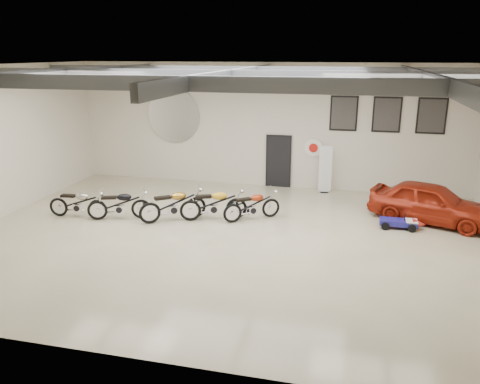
% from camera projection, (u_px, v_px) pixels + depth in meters
% --- Properties ---
extents(floor, '(16.00, 12.00, 0.01)m').
position_uv_depth(floor, '(231.00, 238.00, 14.05)').
color(floor, '#C4B896').
rests_on(floor, ground).
extents(ceiling, '(16.00, 12.00, 0.01)m').
position_uv_depth(ceiling, '(230.00, 66.00, 12.62)').
color(ceiling, slate).
rests_on(ceiling, back_wall).
extents(back_wall, '(16.00, 0.02, 5.00)m').
position_uv_depth(back_wall, '(267.00, 126.00, 18.93)').
color(back_wall, beige).
rests_on(back_wall, floor).
extents(ceiling_beams, '(15.80, 11.80, 0.32)m').
position_uv_depth(ceiling_beams, '(230.00, 76.00, 12.70)').
color(ceiling_beams, '#5C5E64').
rests_on(ceiling_beams, ceiling).
extents(door, '(0.92, 0.08, 2.10)m').
position_uv_depth(door, '(278.00, 162.00, 19.19)').
color(door, black).
rests_on(door, back_wall).
extents(logo_plaque, '(2.30, 0.06, 1.16)m').
position_uv_depth(logo_plaque, '(174.00, 116.00, 19.68)').
color(logo_plaque, silver).
rests_on(logo_plaque, back_wall).
extents(poster_left, '(1.05, 0.08, 1.35)m').
position_uv_depth(poster_left, '(344.00, 113.00, 18.06)').
color(poster_left, black).
rests_on(poster_left, back_wall).
extents(poster_mid, '(1.05, 0.08, 1.35)m').
position_uv_depth(poster_mid, '(387.00, 115.00, 17.71)').
color(poster_mid, black).
rests_on(poster_mid, back_wall).
extents(poster_right, '(1.05, 0.08, 1.35)m').
position_uv_depth(poster_right, '(432.00, 116.00, 17.36)').
color(poster_right, black).
rests_on(poster_right, back_wall).
extents(oil_sign, '(0.72, 0.10, 0.72)m').
position_uv_depth(oil_sign, '(313.00, 148.00, 18.70)').
color(oil_sign, white).
rests_on(oil_sign, back_wall).
extents(banner_stand, '(0.54, 0.31, 1.88)m').
position_uv_depth(banner_stand, '(325.00, 170.00, 18.38)').
color(banner_stand, white).
rests_on(banner_stand, floor).
extents(motorcycle_silver, '(2.05, 0.78, 1.04)m').
position_uv_depth(motorcycle_silver, '(78.00, 203.00, 15.70)').
color(motorcycle_silver, silver).
rests_on(motorcycle_silver, floor).
extents(motorcycle_black, '(2.14, 1.28, 1.06)m').
position_uv_depth(motorcycle_black, '(119.00, 204.00, 15.52)').
color(motorcycle_black, silver).
rests_on(motorcycle_black, floor).
extents(motorcycle_gold, '(2.19, 1.86, 1.15)m').
position_uv_depth(motorcycle_gold, '(173.00, 204.00, 15.38)').
color(motorcycle_gold, silver).
rests_on(motorcycle_gold, floor).
extents(motorcycle_yellow, '(2.28, 1.45, 1.14)m').
position_uv_depth(motorcycle_yellow, '(213.00, 203.00, 15.46)').
color(motorcycle_yellow, silver).
rests_on(motorcycle_yellow, floor).
extents(motorcycle_red, '(1.97, 1.69, 1.04)m').
position_uv_depth(motorcycle_red, '(252.00, 205.00, 15.46)').
color(motorcycle_red, silver).
rests_on(motorcycle_red, floor).
extents(go_kart, '(1.43, 0.67, 0.51)m').
position_uv_depth(go_kart, '(403.00, 221.00, 14.76)').
color(go_kart, navy).
rests_on(go_kart, floor).
extents(vintage_car, '(2.84, 4.18, 1.32)m').
position_uv_depth(vintage_car, '(431.00, 203.00, 15.24)').
color(vintage_car, maroon).
rests_on(vintage_car, floor).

